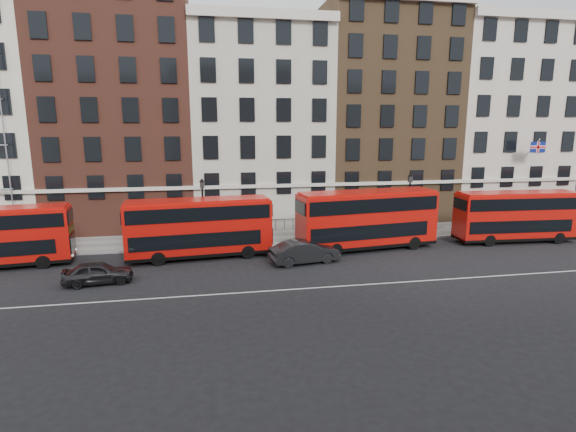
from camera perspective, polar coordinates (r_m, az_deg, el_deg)
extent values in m
plane|color=black|center=(28.81, 0.76, -7.86)|extent=(120.00, 120.00, 0.00)
cube|color=slate|center=(38.72, -2.24, -2.68)|extent=(80.00, 5.00, 0.15)
cube|color=gray|center=(36.32, -1.67, -3.62)|extent=(80.00, 0.30, 0.16)
cube|color=white|center=(26.97, 1.58, -9.23)|extent=(70.00, 0.12, 0.01)
cube|color=brown|center=(45.33, -20.44, 12.63)|extent=(12.80, 10.00, 22.00)
cube|color=#A7A393|center=(44.98, -3.71, 11.41)|extent=(12.80, 10.00, 19.00)
cube|color=beige|center=(40.79, -2.95, 24.30)|extent=(12.80, 0.50, 0.80)
cube|color=brown|center=(48.19, 11.94, 12.38)|extent=(12.80, 10.00, 21.00)
cube|color=#B9AFA0|center=(54.29, 24.76, 10.94)|extent=(12.80, 10.00, 20.00)
cube|color=beige|center=(51.06, 29.32, 21.46)|extent=(12.80, 0.50, 0.80)
cube|color=black|center=(35.08, -25.65, -3.01)|extent=(0.32, 2.05, 1.21)
cube|color=black|center=(34.86, -25.79, -1.42)|extent=(0.29, 1.77, 0.39)
cylinder|color=black|center=(34.64, -28.65, -5.15)|extent=(0.96, 0.37, 0.93)
cylinder|color=black|center=(36.62, -28.03, -4.24)|extent=(0.96, 0.37, 0.93)
cube|color=#B60E09|center=(33.02, -11.21, -1.45)|extent=(10.46, 3.38, 3.87)
cube|color=black|center=(33.47, -11.09, -4.48)|extent=(10.47, 3.42, 0.24)
cube|color=black|center=(33.16, -11.67, -2.59)|extent=(9.30, 3.35, 1.03)
cube|color=black|center=(32.78, -11.29, 0.60)|extent=(10.08, 3.43, 0.98)
cube|color=#B60E09|center=(32.65, -11.34, 1.95)|extent=(10.15, 3.16, 0.18)
cube|color=black|center=(33.96, -2.41, -2.19)|extent=(0.28, 2.15, 1.27)
cube|color=black|center=(33.73, -2.43, -0.46)|extent=(0.25, 1.86, 0.41)
cylinder|color=black|center=(32.82, -5.11, -4.57)|extent=(1.00, 0.36, 0.98)
cylinder|color=black|center=(34.90, -5.78, -3.61)|extent=(1.00, 0.36, 0.98)
cylinder|color=black|center=(32.33, -16.14, -5.24)|extent=(1.00, 0.36, 0.98)
cylinder|color=black|center=(34.44, -16.13, -4.22)|extent=(1.00, 0.36, 0.98)
cube|color=#B60E09|center=(35.14, 10.02, -0.40)|extent=(11.14, 3.97, 4.10)
cube|color=black|center=(35.58, 9.91, -3.44)|extent=(11.14, 4.01, 0.25)
cube|color=black|center=(35.14, 9.53, -1.55)|extent=(9.91, 3.89, 1.09)
cube|color=black|center=(34.90, 10.09, 1.64)|extent=(10.74, 4.00, 1.04)
cube|color=#B60E09|center=(34.77, 10.14, 2.99)|extent=(10.80, 3.72, 0.19)
cube|color=black|center=(38.13, 17.31, -1.05)|extent=(0.37, 2.27, 1.35)
cube|color=black|center=(37.91, 17.41, 0.58)|extent=(0.33, 1.97, 0.44)
cylinder|color=black|center=(36.36, 15.71, -3.32)|extent=(1.07, 0.42, 1.04)
cylinder|color=black|center=(38.25, 13.81, -2.50)|extent=(1.07, 0.42, 1.04)
cylinder|color=black|center=(33.24, 6.06, -4.33)|extent=(1.07, 0.42, 1.04)
cylinder|color=black|center=(35.30, 4.55, -3.36)|extent=(1.07, 0.42, 1.04)
cube|color=#B60E09|center=(41.43, 27.01, 0.01)|extent=(10.05, 2.87, 3.74)
cube|color=black|center=(41.78, 26.79, -2.35)|extent=(10.05, 2.91, 0.23)
cube|color=black|center=(41.39, 26.60, -0.87)|extent=(8.92, 2.89, 0.99)
cube|color=black|center=(41.24, 27.15, 1.59)|extent=(9.67, 2.93, 0.95)
cube|color=#B60E09|center=(41.13, 27.25, 2.63)|extent=(9.75, 2.67, 0.17)
cube|color=black|center=(44.57, 32.25, -0.75)|extent=(0.18, 2.08, 1.23)
cube|color=black|center=(44.40, 32.39, 0.53)|extent=(0.17, 1.80, 0.40)
cylinder|color=black|center=(42.84, 31.15, -2.42)|extent=(0.96, 0.31, 0.95)
cylinder|color=black|center=(44.47, 29.48, -1.80)|extent=(0.96, 0.31, 0.95)
cylinder|color=black|center=(39.38, 24.22, -2.86)|extent=(0.96, 0.31, 0.95)
cylinder|color=black|center=(41.14, 22.70, -2.16)|extent=(0.96, 0.31, 0.95)
imported|color=#242326|center=(29.96, -22.98, -6.64)|extent=(4.22, 2.09, 1.38)
imported|color=black|center=(31.61, 2.11, -4.56)|extent=(5.12, 2.50, 1.61)
cylinder|color=black|center=(35.93, -10.71, -0.10)|extent=(0.14, 0.14, 4.60)
cylinder|color=black|center=(36.38, -10.60, -3.19)|extent=(0.32, 0.32, 0.60)
cube|color=#262626|center=(35.52, -10.87, 3.93)|extent=(0.32, 0.32, 0.55)
cone|color=black|center=(35.47, -10.89, 4.49)|extent=(0.44, 0.44, 0.25)
cylinder|color=black|center=(40.38, 15.09, 0.97)|extent=(0.14, 0.14, 4.60)
cylinder|color=black|center=(40.78, 14.94, -1.79)|extent=(0.32, 0.32, 0.60)
cube|color=#262626|center=(40.01, 15.28, 4.56)|extent=(0.32, 0.32, 0.55)
cone|color=black|center=(39.98, 15.31, 5.06)|extent=(0.44, 0.44, 0.25)
cylinder|color=black|center=(47.52, 30.66, 0.06)|extent=(0.12, 0.12, 2.60)
cube|color=black|center=(47.16, 30.98, 1.93)|extent=(0.25, 0.30, 0.75)
sphere|color=red|center=(47.01, 31.14, 2.16)|extent=(0.14, 0.14, 0.14)
sphere|color=#0C9919|center=(47.07, 31.08, 1.63)|extent=(0.14, 0.14, 0.14)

